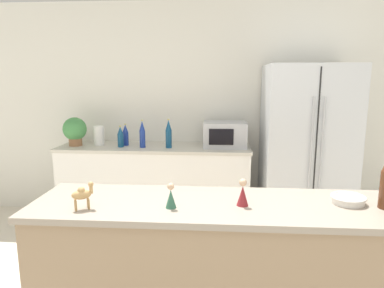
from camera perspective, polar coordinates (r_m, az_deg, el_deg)
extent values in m
cube|color=silver|center=(4.16, 1.74, 5.49)|extent=(8.00, 0.06, 2.55)
cube|color=white|center=(4.06, -6.13, -6.83)|extent=(2.14, 0.60, 0.87)
cube|color=beige|center=(3.95, -6.26, -0.56)|extent=(2.17, 0.63, 0.03)
cube|color=silver|center=(3.91, 18.43, -0.87)|extent=(0.91, 0.74, 1.81)
cube|color=black|center=(3.56, 19.88, -2.05)|extent=(0.01, 0.01, 1.73)
cylinder|color=#B2B5BA|center=(3.52, 19.25, -0.67)|extent=(0.02, 0.02, 0.99)
cylinder|color=#B2B5BA|center=(3.54, 20.81, -0.68)|extent=(0.02, 0.02, 0.99)
cube|color=#8C7256|center=(2.17, 4.29, -22.23)|extent=(2.06, 0.55, 0.93)
cube|color=gray|center=(1.95, 4.49, -10.21)|extent=(2.10, 0.59, 0.03)
cylinder|color=#9E6B47|center=(4.15, -18.84, 0.39)|extent=(0.15, 0.15, 0.09)
sphere|color=#478E4C|center=(4.13, -18.96, 2.39)|extent=(0.27, 0.27, 0.27)
cylinder|color=white|center=(4.10, -15.26, 1.38)|extent=(0.12, 0.12, 0.22)
cube|color=#B2B5BA|center=(3.88, 5.50, 1.61)|extent=(0.48, 0.36, 0.28)
cube|color=black|center=(3.69, 4.89, 1.18)|extent=(0.26, 0.01, 0.17)
cylinder|color=navy|center=(3.93, -11.81, 0.59)|extent=(0.07, 0.07, 0.15)
cone|color=navy|center=(3.91, -11.87, 2.27)|extent=(0.06, 0.06, 0.08)
cylinder|color=gold|center=(3.90, -11.89, 2.94)|extent=(0.02, 0.02, 0.01)
cylinder|color=navy|center=(4.02, -11.00, 0.88)|extent=(0.07, 0.07, 0.15)
cone|color=navy|center=(4.00, -11.07, 2.58)|extent=(0.06, 0.06, 0.09)
cylinder|color=gold|center=(3.99, -11.09, 3.25)|extent=(0.02, 0.02, 0.01)
cylinder|color=navy|center=(3.80, -3.91, 0.86)|extent=(0.07, 0.07, 0.20)
cone|color=navy|center=(3.78, -3.94, 3.19)|extent=(0.07, 0.07, 0.11)
cylinder|color=gold|center=(3.77, -3.95, 4.10)|extent=(0.02, 0.02, 0.01)
cylinder|color=navy|center=(3.86, -8.26, 0.85)|extent=(0.06, 0.06, 0.19)
cone|color=navy|center=(3.83, -8.32, 3.07)|extent=(0.06, 0.06, 0.11)
cylinder|color=gold|center=(3.83, -8.34, 3.93)|extent=(0.02, 0.02, 0.01)
cylinder|color=white|center=(2.11, 24.57, -8.51)|extent=(0.17, 0.17, 0.04)
torus|color=white|center=(2.11, 24.61, -8.05)|extent=(0.19, 0.19, 0.01)
ellipsoid|color=tan|center=(1.91, -17.95, -8.03)|extent=(0.11, 0.09, 0.05)
sphere|color=tan|center=(1.91, -17.99, -7.36)|extent=(0.04, 0.04, 0.04)
cylinder|color=tan|center=(1.91, -16.47, -7.17)|extent=(0.02, 0.02, 0.05)
sphere|color=tan|center=(1.90, -16.51, -6.45)|extent=(0.03, 0.03, 0.03)
cylinder|color=tan|center=(1.95, -16.95, -9.30)|extent=(0.01, 0.01, 0.05)
cylinder|color=tan|center=(1.92, -16.83, -9.60)|extent=(0.01, 0.01, 0.05)
cylinder|color=tan|center=(1.94, -18.87, -9.47)|extent=(0.01, 0.01, 0.05)
cylinder|color=tan|center=(1.91, -18.78, -9.77)|extent=(0.01, 0.01, 0.05)
cone|color=maroon|center=(1.90, 8.44, -8.54)|extent=(0.06, 0.06, 0.11)
sphere|color=tan|center=(1.88, 8.50, -6.36)|extent=(0.04, 0.04, 0.04)
cone|color=#33664C|center=(1.85, -3.55, -9.11)|extent=(0.06, 0.06, 0.10)
sphere|color=tan|center=(1.83, -3.57, -7.08)|extent=(0.04, 0.04, 0.04)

